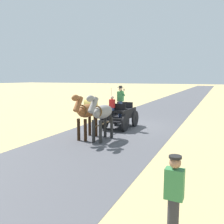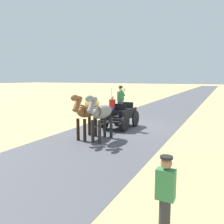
% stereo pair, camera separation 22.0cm
% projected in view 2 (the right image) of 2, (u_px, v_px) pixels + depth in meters
% --- Properties ---
extents(ground_plane, '(200.00, 200.00, 0.00)m').
position_uv_depth(ground_plane, '(130.00, 126.00, 14.79)').
color(ground_plane, tan).
extents(road_surface, '(5.63, 160.00, 0.01)m').
position_uv_depth(road_surface, '(130.00, 126.00, 14.79)').
color(road_surface, '#4C4C51').
rests_on(road_surface, ground).
extents(horse_drawn_carriage, '(1.47, 4.51, 2.50)m').
position_uv_depth(horse_drawn_carriage, '(120.00, 114.00, 14.18)').
color(horse_drawn_carriage, black).
rests_on(horse_drawn_carriage, ground).
extents(horse_near_side, '(0.65, 2.13, 2.21)m').
position_uv_depth(horse_near_side, '(101.00, 113.00, 11.24)').
color(horse_near_side, gray).
rests_on(horse_near_side, ground).
extents(horse_off_side, '(0.59, 2.13, 2.21)m').
position_uv_depth(horse_off_side, '(86.00, 112.00, 11.62)').
color(horse_off_side, brown).
rests_on(horse_off_side, ground).
extents(pedestrian_walking, '(0.33, 0.22, 1.65)m').
position_uv_depth(pedestrian_walking, '(165.00, 199.00, 4.17)').
color(pedestrian_walking, '#2D2D33').
rests_on(pedestrian_walking, ground).
extents(hay_bale, '(1.53, 1.57, 1.20)m').
position_uv_depth(hay_bale, '(92.00, 107.00, 19.52)').
color(hay_bale, gold).
rests_on(hay_bale, ground).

